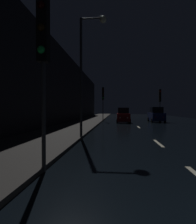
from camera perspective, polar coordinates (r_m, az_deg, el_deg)
ground at (r=26.75m, az=10.58°, el=-3.13°), size 25.63×84.00×0.02m
sidewalk_left at (r=27.00m, az=-3.57°, el=-2.90°), size 4.40×84.00×0.15m
building_facade_left at (r=24.27m, az=-11.05°, el=7.46°), size 0.80×63.00×9.29m
lane_centerline at (r=11.97m, az=16.75°, el=-8.05°), size 0.16×16.51×0.01m
traffic_light_far_left at (r=28.15m, az=1.54°, el=4.79°), size 0.36×0.48×5.16m
traffic_light_far_right at (r=29.78m, az=18.52°, el=4.09°), size 0.31×0.46×4.88m
traffic_light_near_left at (r=5.98m, az=-16.54°, el=19.29°), size 0.32×0.47×5.13m
streetlamp_overhead at (r=12.18m, az=-3.13°, el=16.05°), size 1.70×0.44×7.68m
car_approaching_headlights at (r=26.13m, az=7.76°, el=-1.12°), size 1.89×4.10×2.07m
car_parked_right_far at (r=28.39m, az=17.47°, el=-0.91°), size 1.98×4.28×2.16m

